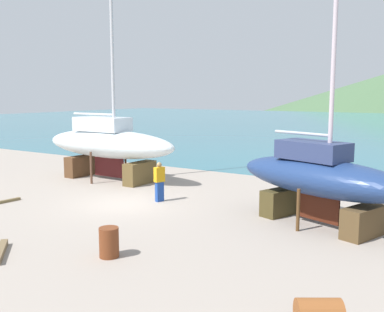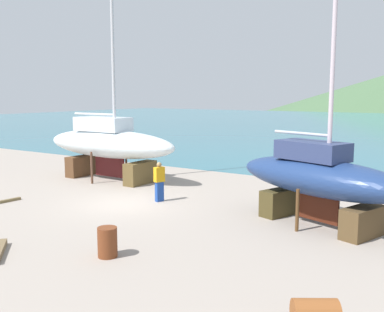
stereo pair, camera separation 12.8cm
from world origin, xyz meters
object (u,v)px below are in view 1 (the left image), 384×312
(worker, at_px, (159,181))
(barrel_by_slipway, at_px, (109,242))
(sailboat_large_starboard, at_px, (108,143))
(sailboat_far_slipway, at_px, (319,177))

(worker, xyz_separation_m, barrel_by_slipway, (2.75, -6.10, -0.46))
(sailboat_large_starboard, distance_m, barrel_by_slipway, 11.90)
(sailboat_far_slipway, xyz_separation_m, worker, (-6.83, -0.24, -0.82))
(worker, height_order, barrel_by_slipway, worker)
(sailboat_far_slipway, relative_size, worker, 6.46)
(sailboat_large_starboard, relative_size, sailboat_far_slipway, 1.39)
(sailboat_large_starboard, relative_size, barrel_by_slipway, 17.95)
(sailboat_far_slipway, xyz_separation_m, barrel_by_slipway, (-4.09, -6.35, -1.29))
(sailboat_large_starboard, distance_m, sailboat_far_slipway, 12.35)
(sailboat_large_starboard, relative_size, worker, 8.98)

